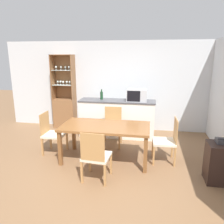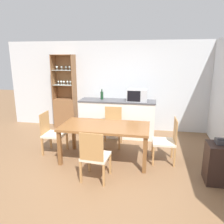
{
  "view_description": "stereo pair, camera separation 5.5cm",
  "coord_description": "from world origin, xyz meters",
  "px_view_note": "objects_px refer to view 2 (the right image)",
  "views": [
    {
      "loc": [
        0.95,
        -3.67,
        2.11
      ],
      "look_at": [
        0.09,
        1.2,
        0.85
      ],
      "focal_mm": 35.0,
      "sensor_mm": 36.0,
      "label": 1
    },
    {
      "loc": [
        1.01,
        -3.66,
        2.11
      ],
      "look_at": [
        0.09,
        1.2,
        0.85
      ],
      "focal_mm": 35.0,
      "sensor_mm": 36.0,
      "label": 2
    }
  ],
  "objects_px": {
    "wine_bottle": "(102,95)",
    "dining_chair_head_far": "(112,127)",
    "microwave": "(137,95)",
    "display_cabinet": "(66,107)",
    "dining_chair_head_near": "(95,156)",
    "telephone": "(222,141)",
    "dining_chair_side_left_far": "(52,133)",
    "side_cabinet": "(224,164)",
    "dining_table": "(105,129)",
    "dining_chair_side_right_far": "(166,141)"
  },
  "relations": [
    {
      "from": "wine_bottle",
      "to": "telephone",
      "type": "distance_m",
      "value": 3.2
    },
    {
      "from": "dining_chair_head_far",
      "to": "wine_bottle",
      "type": "distance_m",
      "value": 1.04
    },
    {
      "from": "dining_chair_side_right_far",
      "to": "telephone",
      "type": "bearing_deg",
      "value": -126.2
    },
    {
      "from": "dining_chair_head_far",
      "to": "wine_bottle",
      "type": "relative_size",
      "value": 3.37
    },
    {
      "from": "dining_table",
      "to": "dining_chair_head_far",
      "type": "height_order",
      "value": "dining_chair_head_far"
    },
    {
      "from": "dining_table",
      "to": "dining_chair_head_near",
      "type": "height_order",
      "value": "dining_chair_head_near"
    },
    {
      "from": "telephone",
      "to": "dining_table",
      "type": "bearing_deg",
      "value": 168.24
    },
    {
      "from": "telephone",
      "to": "dining_chair_side_left_far",
      "type": "bearing_deg",
      "value": 170.23
    },
    {
      "from": "dining_chair_head_far",
      "to": "dining_chair_side_left_far",
      "type": "distance_m",
      "value": 1.41
    },
    {
      "from": "dining_chair_head_near",
      "to": "telephone",
      "type": "height_order",
      "value": "dining_chair_head_near"
    },
    {
      "from": "dining_table",
      "to": "dining_chair_side_left_far",
      "type": "bearing_deg",
      "value": 173.67
    },
    {
      "from": "dining_table",
      "to": "telephone",
      "type": "bearing_deg",
      "value": -11.76
    },
    {
      "from": "dining_table",
      "to": "telephone",
      "type": "distance_m",
      "value": 2.15
    },
    {
      "from": "dining_chair_head_near",
      "to": "dining_chair_side_left_far",
      "type": "bearing_deg",
      "value": 146.58
    },
    {
      "from": "dining_chair_side_left_far",
      "to": "telephone",
      "type": "distance_m",
      "value": 3.41
    },
    {
      "from": "dining_chair_side_left_far",
      "to": "wine_bottle",
      "type": "bearing_deg",
      "value": 148.51
    },
    {
      "from": "display_cabinet",
      "to": "wine_bottle",
      "type": "bearing_deg",
      "value": -19.69
    },
    {
      "from": "dining_chair_head_near",
      "to": "wine_bottle",
      "type": "distance_m",
      "value": 2.43
    },
    {
      "from": "microwave",
      "to": "telephone",
      "type": "distance_m",
      "value": 2.49
    },
    {
      "from": "dining_chair_head_near",
      "to": "wine_bottle",
      "type": "xyz_separation_m",
      "value": [
        -0.41,
        2.31,
        0.65
      ]
    },
    {
      "from": "dining_chair_head_near",
      "to": "microwave",
      "type": "relative_size",
      "value": 1.8
    },
    {
      "from": "dining_chair_side_left_far",
      "to": "wine_bottle",
      "type": "distance_m",
      "value": 1.72
    },
    {
      "from": "microwave",
      "to": "wine_bottle",
      "type": "bearing_deg",
      "value": 176.45
    },
    {
      "from": "display_cabinet",
      "to": "telephone",
      "type": "bearing_deg",
      "value": -32.34
    },
    {
      "from": "display_cabinet",
      "to": "wine_bottle",
      "type": "height_order",
      "value": "display_cabinet"
    },
    {
      "from": "microwave",
      "to": "telephone",
      "type": "height_order",
      "value": "microwave"
    },
    {
      "from": "display_cabinet",
      "to": "side_cabinet",
      "type": "height_order",
      "value": "display_cabinet"
    },
    {
      "from": "dining_chair_head_far",
      "to": "microwave",
      "type": "distance_m",
      "value": 1.08
    },
    {
      "from": "dining_chair_head_near",
      "to": "microwave",
      "type": "xyz_separation_m",
      "value": [
        0.54,
        2.25,
        0.69
      ]
    },
    {
      "from": "dining_chair_side_right_far",
      "to": "side_cabinet",
      "type": "distance_m",
      "value": 1.12
    },
    {
      "from": "display_cabinet",
      "to": "dining_table",
      "type": "height_order",
      "value": "display_cabinet"
    },
    {
      "from": "dining_chair_side_right_far",
      "to": "dining_chair_side_left_far",
      "type": "bearing_deg",
      "value": 87.59
    },
    {
      "from": "wine_bottle",
      "to": "dining_chair_head_far",
      "type": "bearing_deg",
      "value": -59.25
    },
    {
      "from": "dining_table",
      "to": "dining_chair_head_near",
      "type": "relative_size",
      "value": 1.94
    },
    {
      "from": "display_cabinet",
      "to": "telephone",
      "type": "height_order",
      "value": "display_cabinet"
    },
    {
      "from": "dining_chair_head_far",
      "to": "wine_bottle",
      "type": "bearing_deg",
      "value": -61.24
    },
    {
      "from": "dining_chair_head_far",
      "to": "microwave",
      "type": "height_order",
      "value": "microwave"
    },
    {
      "from": "dining_chair_head_far",
      "to": "side_cabinet",
      "type": "height_order",
      "value": "dining_chair_head_far"
    },
    {
      "from": "side_cabinet",
      "to": "dining_chair_side_left_far",
      "type": "bearing_deg",
      "value": 169.79
    },
    {
      "from": "dining_chair_side_left_far",
      "to": "dining_chair_head_near",
      "type": "height_order",
      "value": "same"
    },
    {
      "from": "dining_table",
      "to": "dining_chair_head_far",
      "type": "relative_size",
      "value": 1.94
    },
    {
      "from": "side_cabinet",
      "to": "telephone",
      "type": "distance_m",
      "value": 0.39
    },
    {
      "from": "dining_table",
      "to": "wine_bottle",
      "type": "relative_size",
      "value": 6.55
    },
    {
      "from": "dining_chair_side_right_far",
      "to": "telephone",
      "type": "height_order",
      "value": "dining_chair_side_right_far"
    },
    {
      "from": "dining_chair_head_far",
      "to": "dining_chair_head_near",
      "type": "bearing_deg",
      "value": 87.94
    },
    {
      "from": "dining_chair_head_near",
      "to": "telephone",
      "type": "xyz_separation_m",
      "value": [
        2.11,
        0.37,
        0.28
      ]
    },
    {
      "from": "microwave",
      "to": "side_cabinet",
      "type": "relative_size",
      "value": 0.74
    },
    {
      "from": "display_cabinet",
      "to": "wine_bottle",
      "type": "xyz_separation_m",
      "value": [
        1.24,
        -0.44,
        0.47
      ]
    },
    {
      "from": "dining_table",
      "to": "telephone",
      "type": "xyz_separation_m",
      "value": [
        2.11,
        -0.44,
        0.06
      ]
    },
    {
      "from": "dining_chair_head_far",
      "to": "side_cabinet",
      "type": "distance_m",
      "value": 2.53
    }
  ]
}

